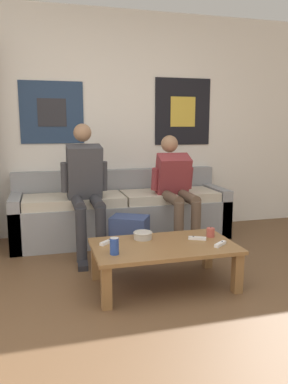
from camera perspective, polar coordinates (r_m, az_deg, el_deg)
The scene contains 13 objects.
ground_plane at distance 2.39m, azimuth 5.98°, elevation -21.86°, with size 18.00×18.00×0.00m, color brown.
wall_back at distance 4.45m, azimuth -5.45°, elevation 10.22°, with size 10.00×0.07×2.55m.
couch at distance 4.23m, azimuth -3.39°, elevation -3.27°, with size 2.38×0.69×0.75m.
coffee_table at distance 3.00m, azimuth 3.02°, elevation -8.91°, with size 1.12×0.65×0.34m.
person_seated_adult at distance 3.74m, azimuth -8.87°, elevation 1.24°, with size 0.47×0.81×1.28m.
person_seated_teen at distance 3.97m, azimuth 4.90°, elevation 1.03°, with size 0.47×0.86×1.16m.
backpack at distance 3.58m, azimuth -2.24°, elevation -7.19°, with size 0.42×0.38×0.42m.
ceramic_bowl at distance 3.10m, azimuth -0.18°, elevation -6.54°, with size 0.16×0.16×0.06m.
pillar_candle at distance 3.21m, azimuth 10.10°, elevation -6.08°, with size 0.07×0.07×0.09m.
drink_can_blue at distance 2.74m, azimuth -4.54°, elevation -8.22°, with size 0.07×0.07×0.12m.
game_controller_near_left at distance 3.12m, azimuth 8.12°, elevation -6.98°, with size 0.14×0.09×0.03m.
game_controller_near_right at distance 3.00m, azimuth -5.67°, elevation -7.61°, with size 0.13×0.12×0.03m.
game_controller_far_center at distance 3.00m, azimuth 11.55°, elevation -7.77°, with size 0.14×0.11×0.03m.
Camera 1 is at (-0.75, -1.89, 1.27)m, focal length 35.00 mm.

